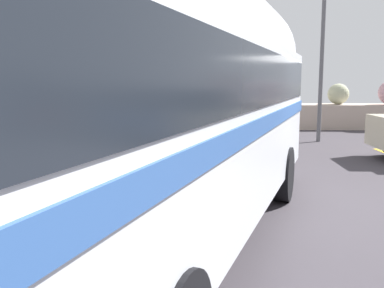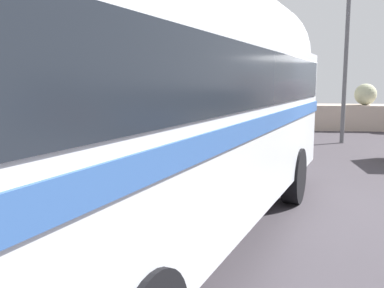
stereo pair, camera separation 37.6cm
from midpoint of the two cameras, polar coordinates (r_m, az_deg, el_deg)
name	(u,v)px [view 1 (the left image)]	position (r m, az deg, el deg)	size (l,w,h in m)	color
ground	(267,197)	(7.98, 8.65, -7.01)	(32.00, 26.00, 0.02)	#3D383E
breakwater	(233,113)	(19.50, 4.90, 4.20)	(31.36, 2.12, 2.49)	#BCA899
vintage_coach	(167,87)	(5.27, -5.44, 7.66)	(4.96, 8.90, 3.70)	black
lamp_post	(324,23)	(15.51, 16.63, 15.25)	(0.44, 0.77, 7.30)	#5B5B60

